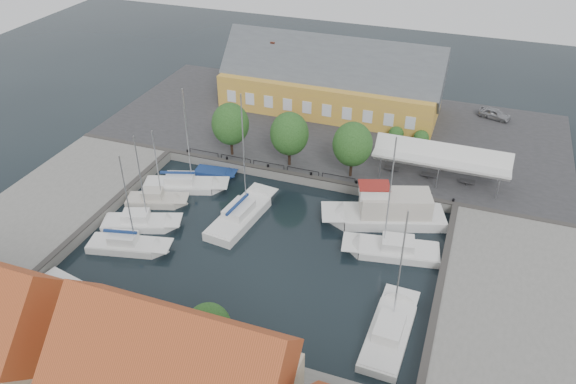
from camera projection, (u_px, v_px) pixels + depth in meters
The scene contains 20 objects.
ground at pixel (267, 238), 53.13m from camera, with size 140.00×140.00×0.00m, color black.
north_quay at pixel (333, 130), 70.97m from camera, with size 56.00×26.00×1.00m, color #2D2D30.
west_quay at pixel (60, 200), 57.53m from camera, with size 12.00×24.00×1.00m, color slate.
east_quay at pixel (512, 304), 45.03m from camera, with size 12.00×24.00×1.00m, color slate.
quay_edge_fittings at pixel (284, 202), 56.28m from camera, with size 56.00×24.72×0.40m.
warehouse at pixel (327, 82), 73.78m from camera, with size 28.56×14.00×9.55m.
tent_canopy at pixel (442, 158), 58.56m from camera, with size 14.00×4.00×2.83m.
quay_trees at pixel (289, 134), 60.48m from camera, with size 18.20×4.20×6.30m.
car_silver at pixel (495, 114), 72.11m from camera, with size 1.63×4.05×1.38m, color #95969B.
car_red at pixel (289, 124), 69.40m from camera, with size 1.65×4.72×1.55m, color #561513.
center_sailboat at pixel (241, 216), 55.46m from camera, with size 4.12×10.24×13.55m.
trawler at pixel (388, 213), 54.81m from camera, with size 12.49×7.20×5.00m.
east_boat_a at pixel (393, 251), 51.07m from camera, with size 9.18×4.39×12.46m.
east_boat_c at pixel (389, 333), 42.78m from camera, with size 3.20×9.34×11.66m.
west_boat_a at pixel (184, 186), 60.27m from camera, with size 9.39×5.28×12.05m.
west_boat_b at pixel (156, 201), 57.82m from camera, with size 6.66×3.97×9.00m.
west_boat_c at pixel (140, 224), 54.54m from camera, with size 7.95×4.82×10.47m.
west_boat_d at pixel (128, 247), 51.59m from camera, with size 8.05×3.97×10.53m.
launch_sw at pixel (64, 284), 47.59m from camera, with size 4.67×2.54×0.98m.
launch_nw at pixel (215, 174), 62.77m from camera, with size 4.90×2.31×0.88m.
Camera 1 is at (16.20, -38.92, 32.69)m, focal length 35.00 mm.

